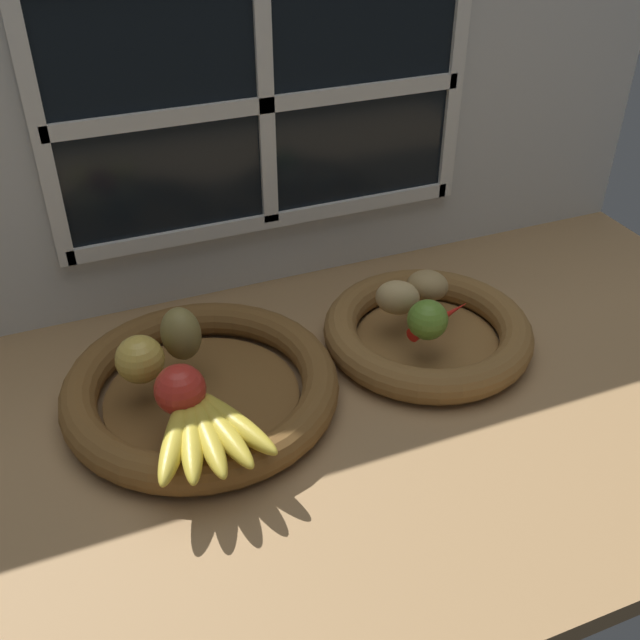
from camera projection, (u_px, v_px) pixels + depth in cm
name	position (u px, v px, depth cm)	size (l,w,h in cm)	color
ground_plane	(336.00, 386.00, 107.03)	(140.00, 90.00, 3.00)	#9E774C
back_wall	(262.00, 120.00, 112.91)	(140.00, 4.60, 55.00)	silver
fruit_bowl_left	(201.00, 388.00, 100.77)	(37.45, 37.45, 4.99)	brown
fruit_bowl_right	(427.00, 332.00, 111.43)	(31.26, 31.26, 4.99)	brown
apple_red_front	(180.00, 390.00, 91.34)	(6.46, 6.46, 6.46)	red
apple_golden_left	(140.00, 359.00, 96.35)	(6.42, 6.42, 6.42)	gold
pear_brown	(181.00, 334.00, 99.97)	(5.34, 6.16, 7.64)	olive
banana_bunch_front	(204.00, 429.00, 88.25)	(15.82, 17.44, 2.84)	gold
potato_oblong	(397.00, 298.00, 109.53)	(6.53, 4.93, 5.17)	tan
potato_back	(427.00, 286.00, 112.84)	(6.34, 5.50, 4.54)	#A38451
lime_near	(428.00, 320.00, 104.26)	(5.79, 5.79, 5.79)	olive
chili_pepper	(439.00, 317.00, 108.04)	(2.11, 2.11, 12.29)	red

